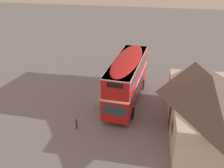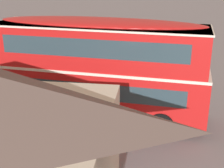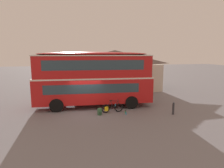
# 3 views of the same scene
# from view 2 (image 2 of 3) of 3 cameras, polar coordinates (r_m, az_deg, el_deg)

# --- Properties ---
(ground_plane) EXTENTS (120.00, 120.00, 0.00)m
(ground_plane) POSITION_cam_2_polar(r_m,az_deg,el_deg) (16.60, 1.67, -4.00)
(ground_plane) COLOR slate
(double_decker_bus) EXTENTS (10.09, 3.12, 4.79)m
(double_decker_bus) POSITION_cam_2_polar(r_m,az_deg,el_deg) (14.50, -2.35, 3.47)
(double_decker_bus) COLOR black
(double_decker_bus) RESTS_ON ground
(touring_bicycle) EXTENTS (1.78, 0.52, 1.01)m
(touring_bicycle) POSITION_cam_2_polar(r_m,az_deg,el_deg) (17.38, -4.44, -1.56)
(touring_bicycle) COLOR black
(touring_bicycle) RESTS_ON ground
(backpack_on_ground) EXTENTS (0.34, 0.33, 0.57)m
(backpack_on_ground) POSITION_cam_2_polar(r_m,az_deg,el_deg) (17.57, -0.86, -1.52)
(backpack_on_ground) COLOR #386642
(backpack_on_ground) RESTS_ON ground
(water_bottle_green_metal) EXTENTS (0.07, 0.07, 0.23)m
(water_bottle_green_metal) POSITION_cam_2_polar(r_m,az_deg,el_deg) (18.15, -7.12, -1.57)
(water_bottle_green_metal) COLOR green
(water_bottle_green_metal) RESTS_ON ground
(water_bottle_blue_sports) EXTENTS (0.08, 0.08, 0.24)m
(water_bottle_blue_sports) POSITION_cam_2_polar(r_m,az_deg,el_deg) (18.45, -6.67, -1.15)
(water_bottle_blue_sports) COLOR #338CBF
(water_bottle_blue_sports) RESTS_ON ground
(kerb_bollard) EXTENTS (0.16, 0.16, 0.97)m
(kerb_bollard) POSITION_cam_2_polar(r_m,az_deg,el_deg) (20.18, -15.98, 1.26)
(kerb_bollard) COLOR #333338
(kerb_bollard) RESTS_ON ground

